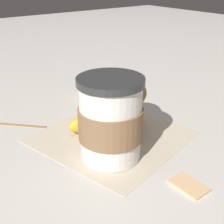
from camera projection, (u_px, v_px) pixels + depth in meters
The scene contains 7 objects.
ground_plane at pixel (112, 137), 0.54m from camera, with size 3.00×3.00×0.00m, color beige.
paper_napkin at pixel (112, 136), 0.54m from camera, with size 0.22×0.22×0.00m, color beige.
coffee_cup at pixel (111, 120), 0.46m from camera, with size 0.10×0.10×0.13m.
muffin at pixel (123, 102), 0.54m from camera, with size 0.08×0.08×0.10m.
banana at pixel (96, 104), 0.62m from camera, with size 0.18×0.16×0.03m.
sugar_packet at pixel (191, 183), 0.42m from camera, with size 0.05×0.03×0.01m, color #E0B27F.
wooden_stirrer at pixel (18, 125), 0.58m from camera, with size 0.11×0.01×0.00m, color #9E7547.
Camera 1 is at (-0.37, 0.28, 0.26)m, focal length 50.00 mm.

